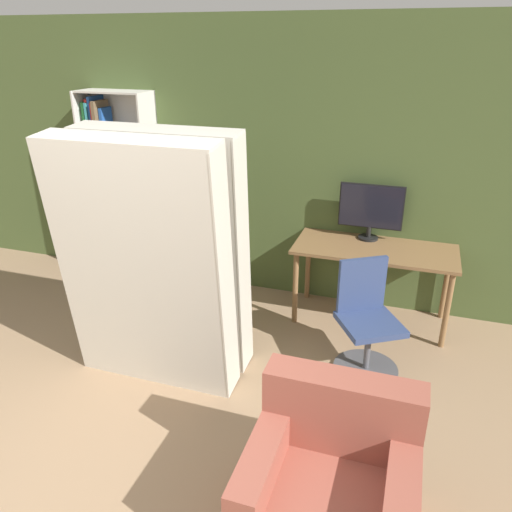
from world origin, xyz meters
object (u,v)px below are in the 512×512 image
(bookshelf, at_px, (117,188))
(mattress_far, at_px, (168,252))
(mattress_near, at_px, (145,270))
(monitor, at_px, (371,209))
(armchair, at_px, (331,488))
(office_chair, at_px, (366,328))

(bookshelf, xyz_separation_m, mattress_far, (1.29, -1.32, -0.05))
(mattress_near, bearing_deg, monitor, 50.47)
(bookshelf, relative_size, armchair, 2.36)
(mattress_near, height_order, armchair, mattress_near)
(office_chair, bearing_deg, armchair, -89.63)
(bookshelf, bearing_deg, office_chair, -18.96)
(mattress_far, height_order, armchair, mattress_far)
(armchair, bearing_deg, bookshelf, 138.06)
(bookshelf, xyz_separation_m, armchair, (2.83, -2.54, -0.69))
(bookshelf, height_order, mattress_far, bookshelf)
(armchair, bearing_deg, monitor, 93.26)
(armchair, bearing_deg, mattress_near, 150.31)
(bookshelf, bearing_deg, mattress_near, -52.22)
(mattress_near, xyz_separation_m, armchair, (1.54, -0.88, -0.64))
(office_chair, xyz_separation_m, mattress_far, (-1.53, -0.35, 0.60))
(mattress_near, xyz_separation_m, mattress_far, (0.00, 0.35, -0.00))
(mattress_far, distance_m, armchair, 2.07)
(monitor, distance_m, mattress_near, 2.19)
(monitor, bearing_deg, mattress_far, -136.15)
(monitor, height_order, office_chair, monitor)
(office_chair, relative_size, armchair, 1.07)
(office_chair, bearing_deg, mattress_near, -155.49)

